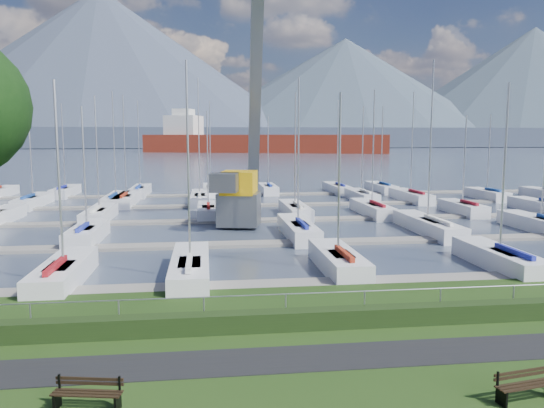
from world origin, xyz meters
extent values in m
cube|color=black|center=(0.00, -3.00, 0.01)|extent=(160.00, 2.00, 0.04)
cube|color=#3E485B|center=(0.00, 260.00, -0.40)|extent=(800.00, 540.00, 0.20)
cube|color=black|center=(0.00, -0.40, 0.35)|extent=(80.00, 0.70, 0.70)
cylinder|color=gray|center=(0.00, 0.00, 1.20)|extent=(80.00, 0.04, 0.04)
cube|color=#3D4659|center=(0.00, 330.00, 6.00)|extent=(900.00, 80.00, 12.00)
cone|color=#3D465A|center=(-80.00, 400.00, 57.50)|extent=(340.00, 340.00, 115.00)
cone|color=#3D4B5A|center=(110.00, 410.00, 42.50)|extent=(300.00, 300.00, 85.00)
cone|color=#3B4857|center=(280.00, 420.00, 50.00)|extent=(320.00, 320.00, 100.00)
cube|color=gray|center=(0.00, 6.00, -0.22)|extent=(90.00, 1.60, 0.25)
cube|color=slate|center=(0.00, 16.00, -0.22)|extent=(90.00, 1.60, 0.25)
cube|color=slate|center=(0.00, 26.00, -0.22)|extent=(90.00, 1.60, 0.25)
cube|color=slate|center=(0.00, 36.00, -0.22)|extent=(90.00, 1.60, 0.25)
cube|color=slate|center=(0.00, 46.00, -0.22)|extent=(90.00, 1.60, 0.25)
cube|color=black|center=(-7.75, -5.25, 0.23)|extent=(0.14, 0.40, 0.45)
cube|color=black|center=(-7.72, -5.07, 0.65)|extent=(0.06, 0.06, 0.40)
cube|color=black|center=(-6.18, -5.55, 0.23)|extent=(0.14, 0.40, 0.45)
cube|color=black|center=(-6.15, -5.38, 0.65)|extent=(0.06, 0.06, 0.40)
cube|color=black|center=(-7.00, -5.55, 0.45)|extent=(1.79, 0.44, 0.04)
cube|color=black|center=(-6.97, -5.40, 0.45)|extent=(1.79, 0.44, 0.04)
cube|color=black|center=(-6.94, -5.25, 0.45)|extent=(1.79, 0.44, 0.04)
cube|color=black|center=(-6.93, -5.20, 0.62)|extent=(1.77, 0.39, 0.08)
cube|color=black|center=(-6.93, -5.20, 0.74)|extent=(1.77, 0.39, 0.08)
cube|color=black|center=(3.71, -6.52, 0.23)|extent=(0.13, 0.40, 0.45)
cube|color=black|center=(3.68, -6.34, 0.65)|extent=(0.06, 0.06, 0.40)
cube|color=black|center=(4.52, -6.53, 0.45)|extent=(1.79, 0.41, 0.04)
cube|color=black|center=(4.50, -6.38, 0.45)|extent=(1.79, 0.41, 0.04)
cube|color=black|center=(4.47, -6.24, 0.45)|extent=(1.79, 0.41, 0.04)
cube|color=black|center=(4.46, -6.19, 0.62)|extent=(1.78, 0.35, 0.08)
cube|color=black|center=(4.46, -6.19, 0.74)|extent=(1.78, 0.35, 0.08)
cube|color=slate|center=(-1.24, 23.28, 1.20)|extent=(3.80, 3.80, 2.60)
cube|color=#E8AC0D|center=(-1.24, 23.28, 3.30)|extent=(3.26, 3.87, 1.80)
cube|color=slate|center=(0.56, 27.78, 12.30)|extent=(1.41, 11.25, 19.89)
cube|color=#56585E|center=(-2.44, 21.28, 3.50)|extent=(2.42, 2.57, 1.40)
cube|color=maroon|center=(22.21, 214.02, 2.50)|extent=(107.19, 51.45, 10.00)
cube|color=silver|center=(-13.29, 226.06, 10.00)|extent=(17.76, 17.76, 12.00)
cube|color=silver|center=(-13.29, 226.06, 17.00)|extent=(10.15, 10.15, 4.00)
camera|label=1|loc=(-3.86, -18.71, 6.99)|focal=35.00mm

